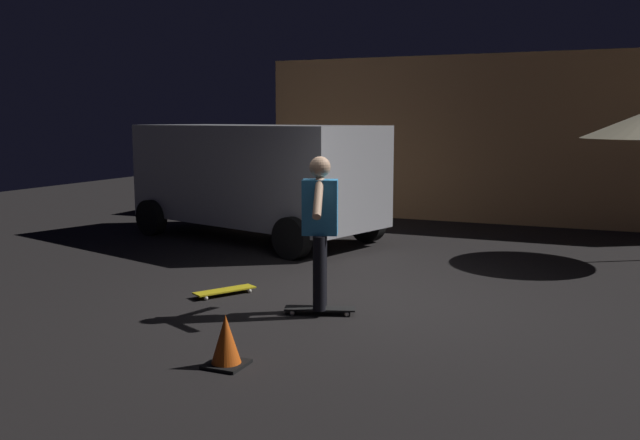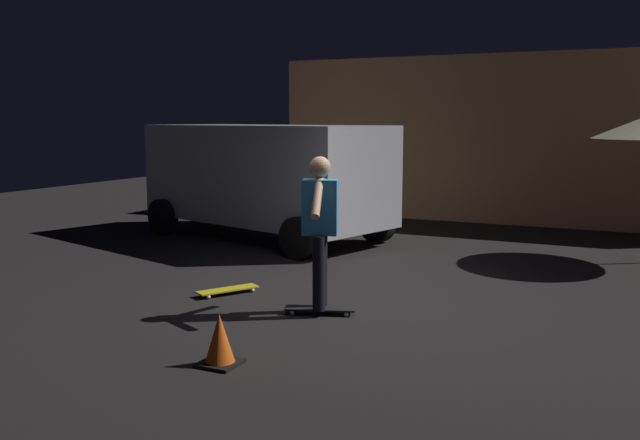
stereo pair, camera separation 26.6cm
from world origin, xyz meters
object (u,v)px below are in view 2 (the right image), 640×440
(parked_van, at_px, (265,174))
(skater, at_px, (320,221))
(traffic_cone, at_px, (220,341))
(skateboard_spare, at_px, (228,290))
(skateboard_ridden, at_px, (320,309))

(parked_van, relative_size, skater, 2.96)
(traffic_cone, bearing_deg, skateboard_spare, 121.33)
(parked_van, distance_m, skater, 5.05)
(skateboard_spare, height_order, traffic_cone, traffic_cone)
(skateboard_ridden, relative_size, skater, 0.48)
(parked_van, xyz_separation_m, skater, (3.01, -4.06, -0.12))
(skateboard_ridden, bearing_deg, traffic_cone, -93.20)
(skateboard_ridden, bearing_deg, skateboard_spare, 167.98)
(parked_van, height_order, skateboard_spare, parked_van)
(skateboard_ridden, height_order, traffic_cone, traffic_cone)
(traffic_cone, bearing_deg, parked_van, 116.24)
(parked_van, bearing_deg, skateboard_ridden, -53.49)
(skateboard_spare, height_order, skater, skater)
(skateboard_spare, distance_m, skater, 1.73)
(parked_van, relative_size, skateboard_spare, 6.39)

